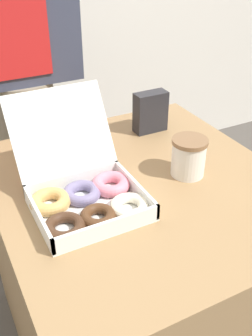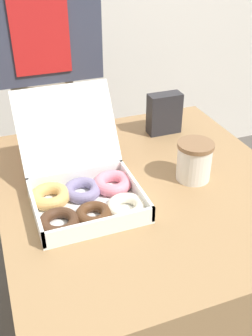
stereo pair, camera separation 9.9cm
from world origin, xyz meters
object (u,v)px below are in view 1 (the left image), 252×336
(donut_box, at_px, (85,193))
(person_customer, at_px, (19,75))
(coffee_cup, at_px, (189,157))
(napkin_holder, at_px, (150,112))

(donut_box, relative_size, person_customer, 0.23)
(coffee_cup, bearing_deg, napkin_holder, 81.35)
(donut_box, xyz_separation_m, napkin_holder, (0.36, 0.29, 0.03))
(coffee_cup, xyz_separation_m, napkin_holder, (0.04, 0.29, 0.01))
(coffee_cup, bearing_deg, donut_box, 179.84)
(donut_box, xyz_separation_m, coffee_cup, (0.32, -0.00, 0.02))
(napkin_holder, bearing_deg, coffee_cup, -98.65)
(napkin_holder, relative_size, person_customer, 0.09)
(coffee_cup, xyz_separation_m, person_customer, (-0.30, 0.69, 0.08))
(coffee_cup, height_order, person_customer, person_customer)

